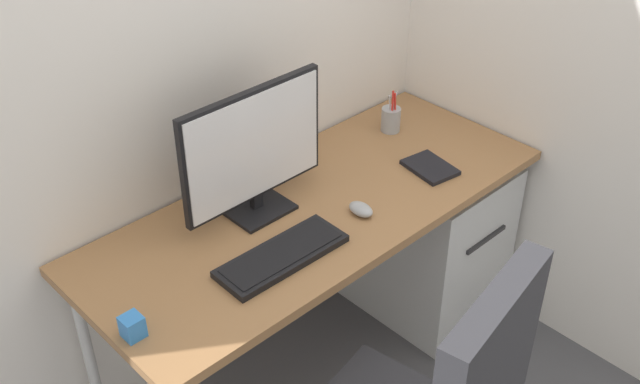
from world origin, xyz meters
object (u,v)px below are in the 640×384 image
at_px(pen_holder, 391,119).
at_px(desk_clamp_accessory, 132,327).
at_px(notebook, 430,167).
at_px(monitor, 254,150).
at_px(keyboard, 282,256).
at_px(filing_cabinet, 426,236).
at_px(mouse, 361,209).

distance_m(pen_holder, desk_clamp_accessory, 1.31).
bearing_deg(notebook, desk_clamp_accessory, -171.84).
bearing_deg(monitor, keyboard, -113.85).
relative_size(monitor, keyboard, 1.27).
bearing_deg(desk_clamp_accessory, monitor, 19.61).
height_order(filing_cabinet, keyboard, keyboard).
xyz_separation_m(filing_cabinet, mouse, (-0.51, -0.11, 0.44)).
relative_size(keyboard, pen_holder, 2.41).
bearing_deg(desk_clamp_accessory, filing_cabinet, 3.19).
relative_size(filing_cabinet, pen_holder, 3.90).
relative_size(filing_cabinet, monitor, 1.27).
relative_size(pen_holder, desk_clamp_accessory, 2.63).
distance_m(monitor, notebook, 0.66).
bearing_deg(desk_clamp_accessory, keyboard, -3.54).
relative_size(monitor, pen_holder, 3.07).
bearing_deg(filing_cabinet, keyboard, -172.93).
bearing_deg(monitor, pen_holder, 3.77).
bearing_deg(pen_holder, mouse, -147.87).
bearing_deg(pen_holder, keyboard, -160.15).
bearing_deg(pen_holder, filing_cabinet, -76.74).
bearing_deg(notebook, monitor, 167.56).
xyz_separation_m(monitor, keyboard, (-0.11, -0.24, -0.21)).
relative_size(mouse, desk_clamp_accessory, 1.38).
distance_m(filing_cabinet, keyboard, 0.95).
height_order(filing_cabinet, notebook, notebook).
relative_size(monitor, desk_clamp_accessory, 8.08).
height_order(filing_cabinet, pen_holder, pen_holder).
relative_size(monitor, notebook, 2.97).
bearing_deg(mouse, desk_clamp_accessory, 178.51).
bearing_deg(mouse, keyboard, -179.90).
bearing_deg(monitor, desk_clamp_accessory, -160.39).
height_order(monitor, mouse, monitor).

